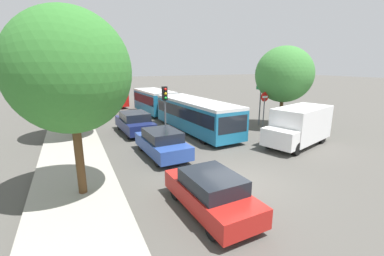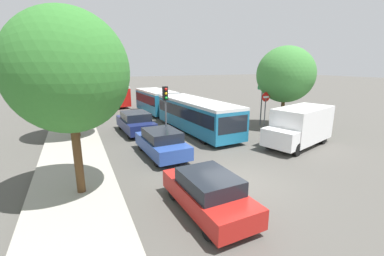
# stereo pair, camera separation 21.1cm
# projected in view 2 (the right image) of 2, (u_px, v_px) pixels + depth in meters

# --- Properties ---
(ground_plane) EXTENTS (200.00, 200.00, 0.00)m
(ground_plane) POSITION_uv_depth(u_px,v_px,m) (238.00, 183.00, 10.65)
(ground_plane) COLOR #4F4C47
(kerb_strip_left) EXTENTS (3.20, 35.81, 0.14)m
(kerb_strip_left) POSITION_uv_depth(u_px,v_px,m) (73.00, 128.00, 19.53)
(kerb_strip_left) COLOR #9E998E
(kerb_strip_left) RESTS_ON ground
(articulated_bus) EXTENTS (3.30, 15.78, 2.33)m
(articulated_bus) POSITION_uv_depth(u_px,v_px,m) (177.00, 107.00, 21.39)
(articulated_bus) COLOR teal
(articulated_bus) RESTS_ON ground
(city_bus_rear) EXTENTS (3.39, 11.51, 2.44)m
(city_bus_rear) POSITION_uv_depth(u_px,v_px,m) (108.00, 92.00, 32.32)
(city_bus_rear) COLOR red
(city_bus_rear) RESTS_ON ground
(queued_car_red) EXTENTS (1.83, 3.99, 1.36)m
(queued_car_red) POSITION_uv_depth(u_px,v_px,m) (208.00, 192.00, 8.44)
(queued_car_red) COLOR #B21E19
(queued_car_red) RESTS_ON ground
(queued_car_blue) EXTENTS (1.93, 4.21, 1.44)m
(queued_car_blue) POSITION_uv_depth(u_px,v_px,m) (162.00, 143.00, 13.68)
(queued_car_blue) COLOR #284799
(queued_car_blue) RESTS_ON ground
(queued_car_navy) EXTENTS (2.04, 4.43, 1.51)m
(queued_car_navy) POSITION_uv_depth(u_px,v_px,m) (136.00, 122.00, 18.36)
(queued_car_navy) COLOR navy
(queued_car_navy) RESTS_ON ground
(white_van) EXTENTS (5.35, 3.30, 2.31)m
(white_van) POSITION_uv_depth(u_px,v_px,m) (300.00, 125.00, 15.34)
(white_van) COLOR white
(white_van) RESTS_ON ground
(traffic_light) EXTENTS (0.33, 0.37, 3.40)m
(traffic_light) POSITION_uv_depth(u_px,v_px,m) (165.00, 100.00, 16.87)
(traffic_light) COLOR #56595E
(traffic_light) RESTS_ON ground
(no_entry_sign) EXTENTS (0.70, 0.08, 2.82)m
(no_entry_sign) POSITION_uv_depth(u_px,v_px,m) (265.00, 105.00, 18.98)
(no_entry_sign) COLOR #56595E
(no_entry_sign) RESTS_ON ground
(direction_sign_post) EXTENTS (0.28, 1.39, 3.60)m
(direction_sign_post) POSITION_uv_depth(u_px,v_px,m) (262.00, 93.00, 20.33)
(direction_sign_post) COLOR #56595E
(direction_sign_post) RESTS_ON ground
(tree_left_near) EXTENTS (4.05, 4.05, 6.64)m
(tree_left_near) POSITION_uv_depth(u_px,v_px,m) (69.00, 75.00, 8.69)
(tree_left_near) COLOR #51381E
(tree_left_near) RESTS_ON ground
(tree_left_mid) EXTENTS (4.49, 4.49, 7.32)m
(tree_left_mid) POSITION_uv_depth(u_px,v_px,m) (71.00, 69.00, 16.17)
(tree_left_mid) COLOR #51381E
(tree_left_mid) RESTS_ON ground
(tree_left_far) EXTENTS (4.40, 4.40, 6.98)m
(tree_left_far) POSITION_uv_depth(u_px,v_px,m) (73.00, 64.00, 24.21)
(tree_left_far) COLOR #51381E
(tree_left_far) RESTS_ON ground
(tree_left_distant) EXTENTS (4.62, 4.62, 7.60)m
(tree_left_distant) POSITION_uv_depth(u_px,v_px,m) (71.00, 62.00, 32.91)
(tree_left_distant) COLOR #51381E
(tree_left_distant) RESTS_ON ground
(tree_right_near) EXTENTS (4.27, 4.27, 6.15)m
(tree_right_near) POSITION_uv_depth(u_px,v_px,m) (285.00, 76.00, 19.20)
(tree_right_near) COLOR #51381E
(tree_right_near) RESTS_ON ground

